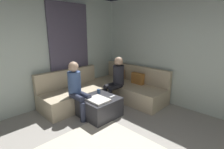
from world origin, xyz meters
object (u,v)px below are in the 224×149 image
at_px(ottoman, 99,107).
at_px(coffee_mug, 99,91).
at_px(person_on_couch_back, 116,79).
at_px(person_on_couch_side, 77,87).
at_px(game_remote, 112,97).
at_px(sectional_couch, 106,90).

height_order(ottoman, coffee_mug, coffee_mug).
bearing_deg(person_on_couch_back, person_on_couch_side, 82.24).
bearing_deg(person_on_couch_side, person_on_couch_back, 172.24).
height_order(ottoman, game_remote, game_remote).
relative_size(ottoman, coffee_mug, 8.00).
height_order(sectional_couch, game_remote, sectional_couch).
height_order(coffee_mug, person_on_couch_side, person_on_couch_side).
bearing_deg(person_on_couch_side, ottoman, 131.63).
distance_m(coffee_mug, person_on_couch_back, 0.60).
relative_size(ottoman, person_on_couch_side, 0.63).
relative_size(coffee_mug, person_on_couch_back, 0.08).
bearing_deg(coffee_mug, sectional_couch, 118.47).
distance_m(sectional_couch, ottoman, 0.86).
distance_m(person_on_couch_back, person_on_couch_side, 1.08).
bearing_deg(person_on_couch_back, game_remote, 126.06).
bearing_deg(person_on_couch_side, coffee_mug, 164.94).
height_order(ottoman, person_on_couch_side, person_on_couch_side).
bearing_deg(sectional_couch, person_on_couch_back, 10.65).
height_order(sectional_couch, coffee_mug, sectional_couch).
distance_m(ottoman, coffee_mug, 0.38).
relative_size(sectional_couch, coffee_mug, 26.84).
xyz_separation_m(ottoman, person_on_couch_back, (-0.21, 0.75, 0.45)).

